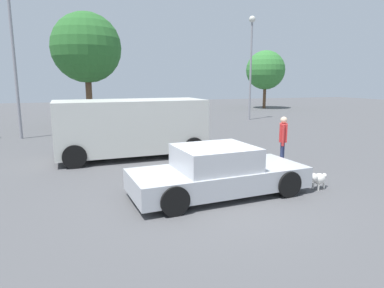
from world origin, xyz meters
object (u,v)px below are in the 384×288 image
(light_post_near, at_px, (251,51))
(dog, at_px, (318,179))
(sedan_foreground, at_px, (217,172))
(light_post_mid, at_px, (12,35))
(pedestrian, at_px, (283,137))
(van_white, at_px, (131,126))

(light_post_near, bearing_deg, dog, -112.05)
(sedan_foreground, height_order, dog, sedan_foreground)
(sedan_foreground, bearing_deg, light_post_mid, 114.60)
(dog, xyz_separation_m, light_post_near, (5.91, 14.60, 4.46))
(sedan_foreground, distance_m, light_post_mid, 12.74)
(dog, bearing_deg, light_post_near, -128.35)
(light_post_near, relative_size, light_post_mid, 0.98)
(dog, height_order, pedestrian, pedestrian)
(van_white, height_order, light_post_mid, light_post_mid)
(dog, relative_size, pedestrian, 0.40)
(sedan_foreground, distance_m, van_white, 5.07)
(van_white, bearing_deg, pedestrian, 143.92)
(light_post_near, bearing_deg, pedestrian, -113.86)
(sedan_foreground, relative_size, pedestrian, 2.71)
(dog, distance_m, van_white, 6.67)
(light_post_near, bearing_deg, light_post_mid, -165.83)
(dog, xyz_separation_m, van_white, (-3.93, 5.32, 0.85))
(pedestrian, height_order, light_post_near, light_post_near)
(sedan_foreground, xyz_separation_m, dog, (2.60, -0.46, -0.27))
(pedestrian, height_order, light_post_mid, light_post_mid)
(sedan_foreground, xyz_separation_m, light_post_mid, (-5.78, 10.53, 4.27))
(sedan_foreground, xyz_separation_m, pedestrian, (3.08, 1.87, 0.41))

